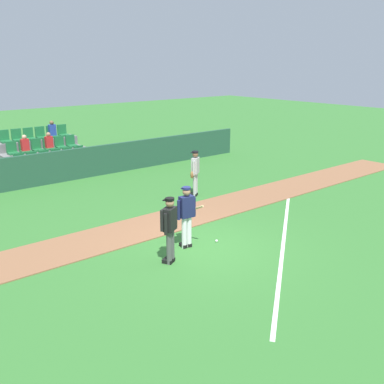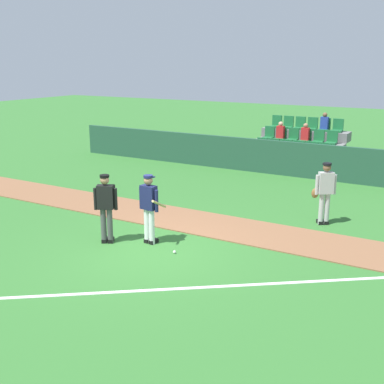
# 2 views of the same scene
# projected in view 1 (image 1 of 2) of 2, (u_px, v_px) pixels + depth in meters

# --- Properties ---
(ground_plane) EXTENTS (80.00, 80.00, 0.00)m
(ground_plane) POSITION_uv_depth(u_px,v_px,m) (202.00, 248.00, 12.43)
(ground_plane) COLOR #33702D
(infield_dirt_path) EXTENTS (28.00, 1.89, 0.03)m
(infield_dirt_path) POSITION_uv_depth(u_px,v_px,m) (154.00, 225.00, 14.17)
(infield_dirt_path) COLOR brown
(infield_dirt_path) RESTS_ON ground
(foul_line_chalk) EXTENTS (9.66, 7.28, 0.01)m
(foul_line_chalk) POSITION_uv_depth(u_px,v_px,m) (285.00, 228.00, 13.90)
(foul_line_chalk) COLOR white
(foul_line_chalk) RESTS_ON ground
(dugout_fence) EXTENTS (20.00, 0.16, 1.36)m
(dugout_fence) POSITION_uv_depth(u_px,v_px,m) (61.00, 166.00, 19.06)
(dugout_fence) COLOR #234C38
(dugout_fence) RESTS_ON ground
(stadium_bleachers) EXTENTS (3.90, 2.95, 2.30)m
(stadium_bleachers) POSITION_uv_depth(u_px,v_px,m) (44.00, 160.00, 20.47)
(stadium_bleachers) COLOR slate
(stadium_bleachers) RESTS_ON ground
(batter_navy_jersey) EXTENTS (0.66, 0.79, 1.76)m
(batter_navy_jersey) POSITION_uv_depth(u_px,v_px,m) (187.00, 215.00, 12.24)
(batter_navy_jersey) COLOR white
(batter_navy_jersey) RESTS_ON ground
(umpire_home_plate) EXTENTS (0.54, 0.44, 1.76)m
(umpire_home_plate) POSITION_uv_depth(u_px,v_px,m) (169.00, 226.00, 11.28)
(umpire_home_plate) COLOR #4C4C4C
(umpire_home_plate) RESTS_ON ground
(runner_grey_jersey) EXTENTS (0.62, 0.45, 1.76)m
(runner_grey_jersey) POSITION_uv_depth(u_px,v_px,m) (195.00, 172.00, 16.98)
(runner_grey_jersey) COLOR #B2B2B2
(runner_grey_jersey) RESTS_ON ground
(baseball) EXTENTS (0.07, 0.07, 0.07)m
(baseball) POSITION_uv_depth(u_px,v_px,m) (217.00, 241.00, 12.85)
(baseball) COLOR white
(baseball) RESTS_ON ground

